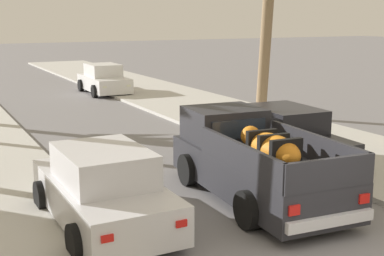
{
  "coord_description": "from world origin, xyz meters",
  "views": [
    {
      "loc": [
        -5.8,
        -5.05,
        3.95
      ],
      "look_at": [
        0.23,
        6.56,
        1.2
      ],
      "focal_mm": 49.46,
      "sensor_mm": 36.0,
      "label": 1
    }
  ],
  "objects": [
    {
      "name": "sidewalk_right",
      "position": [
        5.17,
        12.0,
        0.06
      ],
      "size": [
        4.89,
        60.0,
        0.12
      ],
      "primitive_type": "cube",
      "color": "beige",
      "rests_on": "ground"
    },
    {
      "name": "car_right_near",
      "position": [
        3.02,
        6.34,
        0.71
      ],
      "size": [
        2.21,
        4.34,
        1.54
      ],
      "color": "black",
      "rests_on": "ground"
    },
    {
      "name": "car_left_near",
      "position": [
        -2.85,
        4.32,
        0.71
      ],
      "size": [
        2.05,
        4.27,
        1.54
      ],
      "color": "silver",
      "rests_on": "ground"
    },
    {
      "name": "car_left_mid",
      "position": [
        2.88,
        21.75,
        0.71
      ],
      "size": [
        2.08,
        4.28,
        1.54
      ],
      "color": "silver",
      "rests_on": "ground"
    },
    {
      "name": "curb_right",
      "position": [
        4.12,
        12.0,
        0.05
      ],
      "size": [
        0.16,
        60.0,
        0.1
      ],
      "primitive_type": "cube",
      "color": "silver",
      "rests_on": "ground"
    },
    {
      "name": "pickup_truck",
      "position": [
        0.6,
        4.36,
        0.81
      ],
      "size": [
        2.48,
        5.33,
        1.8
      ],
      "color": "#28282D",
      "rests_on": "ground"
    }
  ]
}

